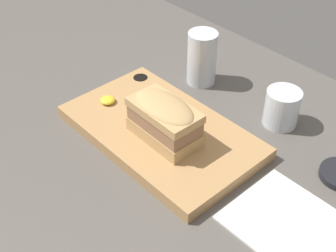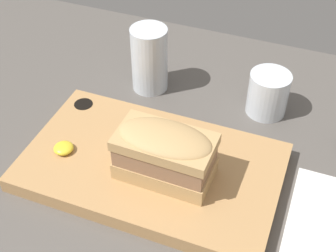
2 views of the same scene
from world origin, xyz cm
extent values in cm
cube|color=#56514C|center=(0.00, 0.00, 1.00)|extent=(181.08, 91.36, 2.00)
cube|color=tan|center=(-2.70, 4.26, 3.19)|extent=(36.89, 21.85, 2.39)
cylinder|color=black|center=(-18.09, 12.13, 3.85)|extent=(3.06, 3.06, 1.19)
cube|color=tan|center=(0.48, 2.75, 5.69)|extent=(13.33, 7.43, 2.61)
cube|color=#936B4C|center=(0.48, 2.75, 8.40)|extent=(12.80, 7.13, 2.80)
cube|color=tan|center=(0.48, 2.75, 10.58)|extent=(13.33, 7.43, 1.56)
ellipsoid|color=tan|center=(0.48, 2.75, 11.23)|extent=(13.07, 7.28, 2.35)
ellipsoid|color=yellow|center=(-15.53, 1.59, 4.97)|extent=(2.92, 2.92, 1.17)
cylinder|color=silver|center=(-10.94, 23.38, 7.86)|extent=(6.32, 6.32, 11.72)
cylinder|color=silver|center=(-10.94, 23.38, 4.84)|extent=(5.56, 5.56, 5.27)
cylinder|color=silver|center=(9.83, 24.16, 5.69)|extent=(6.72, 6.72, 7.37)
cylinder|color=black|center=(9.83, 24.16, 4.93)|extent=(6.05, 6.05, 5.47)
camera|label=1|loc=(47.91, -40.17, 59.38)|focal=50.00mm
camera|label=2|loc=(16.15, -38.04, 53.50)|focal=50.00mm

